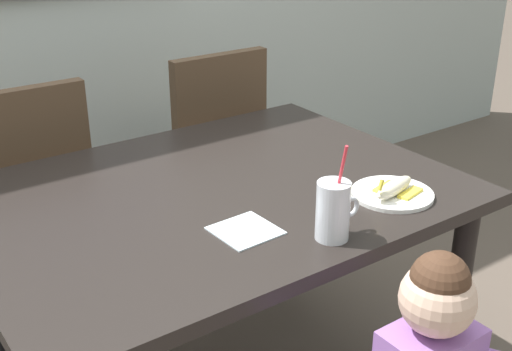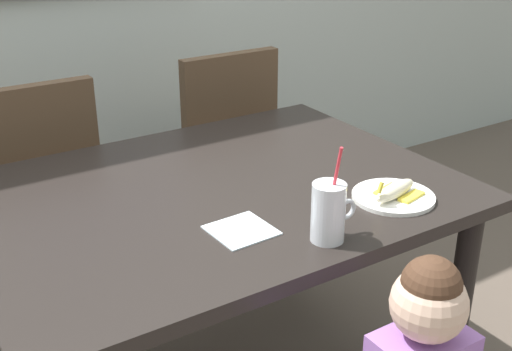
{
  "view_description": "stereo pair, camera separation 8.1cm",
  "coord_description": "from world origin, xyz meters",
  "px_view_note": "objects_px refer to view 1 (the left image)",
  "views": [
    {
      "loc": [
        -0.88,
        -1.45,
        1.54
      ],
      "look_at": [
        0.08,
        -0.1,
        0.81
      ],
      "focal_mm": 45.68,
      "sensor_mm": 36.0,
      "label": 1
    },
    {
      "loc": [
        -0.81,
        -1.5,
        1.54
      ],
      "look_at": [
        0.08,
        -0.1,
        0.81
      ],
      "focal_mm": 45.68,
      "sensor_mm": 36.0,
      "label": 2
    }
  ],
  "objects_px": {
    "peeled_banana": "(395,188)",
    "paper_napkin": "(245,231)",
    "dining_table": "(215,218)",
    "snack_plate": "(392,194)",
    "dining_chair_left": "(26,195)",
    "milk_cup": "(333,214)",
    "dining_chair_right": "(207,147)"
  },
  "relations": [
    {
      "from": "dining_chair_right",
      "to": "paper_napkin",
      "type": "distance_m",
      "value": 1.16
    },
    {
      "from": "dining_chair_left",
      "to": "paper_napkin",
      "type": "height_order",
      "value": "dining_chair_left"
    },
    {
      "from": "dining_table",
      "to": "peeled_banana",
      "type": "bearing_deg",
      "value": -41.94
    },
    {
      "from": "dining_table",
      "to": "snack_plate",
      "type": "distance_m",
      "value": 0.52
    },
    {
      "from": "dining_table",
      "to": "dining_chair_left",
      "type": "relative_size",
      "value": 1.43
    },
    {
      "from": "snack_plate",
      "to": "paper_napkin",
      "type": "xyz_separation_m",
      "value": [
        -0.45,
        0.07,
        -0.0
      ]
    },
    {
      "from": "snack_plate",
      "to": "peeled_banana",
      "type": "height_order",
      "value": "peeled_banana"
    },
    {
      "from": "peeled_banana",
      "to": "paper_napkin",
      "type": "bearing_deg",
      "value": 169.74
    },
    {
      "from": "paper_napkin",
      "to": "dining_chair_left",
      "type": "bearing_deg",
      "value": 105.19
    },
    {
      "from": "dining_chair_right",
      "to": "paper_napkin",
      "type": "bearing_deg",
      "value": 63.77
    },
    {
      "from": "dining_table",
      "to": "dining_chair_right",
      "type": "bearing_deg",
      "value": 60.25
    },
    {
      "from": "dining_table",
      "to": "paper_napkin",
      "type": "xyz_separation_m",
      "value": [
        -0.07,
        -0.26,
        0.1
      ]
    },
    {
      "from": "dining_chair_left",
      "to": "milk_cup",
      "type": "bearing_deg",
      "value": 110.39
    },
    {
      "from": "milk_cup",
      "to": "paper_napkin",
      "type": "bearing_deg",
      "value": 135.84
    },
    {
      "from": "dining_chair_left",
      "to": "milk_cup",
      "type": "height_order",
      "value": "milk_cup"
    },
    {
      "from": "dining_table",
      "to": "milk_cup",
      "type": "distance_m",
      "value": 0.45
    },
    {
      "from": "dining_chair_left",
      "to": "snack_plate",
      "type": "distance_m",
      "value": 1.3
    },
    {
      "from": "dining_table",
      "to": "paper_napkin",
      "type": "height_order",
      "value": "paper_napkin"
    },
    {
      "from": "dining_chair_left",
      "to": "paper_napkin",
      "type": "xyz_separation_m",
      "value": [
        0.27,
        -0.99,
        0.21
      ]
    },
    {
      "from": "dining_chair_right",
      "to": "peeled_banana",
      "type": "distance_m",
      "value": 1.13
    },
    {
      "from": "dining_chair_left",
      "to": "peeled_banana",
      "type": "xyz_separation_m",
      "value": [
        0.72,
        -1.08,
        0.24
      ]
    },
    {
      "from": "dining_table",
      "to": "snack_plate",
      "type": "xyz_separation_m",
      "value": [
        0.39,
        -0.33,
        0.1
      ]
    },
    {
      "from": "dining_chair_right",
      "to": "milk_cup",
      "type": "xyz_separation_m",
      "value": [
        -0.35,
        -1.17,
        0.28
      ]
    },
    {
      "from": "milk_cup",
      "to": "peeled_banana",
      "type": "bearing_deg",
      "value": 13.58
    },
    {
      "from": "milk_cup",
      "to": "snack_plate",
      "type": "distance_m",
      "value": 0.32
    },
    {
      "from": "snack_plate",
      "to": "dining_chair_right",
      "type": "bearing_deg",
      "value": 87.39
    },
    {
      "from": "dining_chair_left",
      "to": "dining_table",
      "type": "bearing_deg",
      "value": 114.71
    },
    {
      "from": "dining_chair_left",
      "to": "peeled_banana",
      "type": "bearing_deg",
      "value": 123.71
    },
    {
      "from": "dining_chair_left",
      "to": "paper_napkin",
      "type": "relative_size",
      "value": 6.4
    },
    {
      "from": "paper_napkin",
      "to": "snack_plate",
      "type": "bearing_deg",
      "value": -8.54
    },
    {
      "from": "dining_table",
      "to": "milk_cup",
      "type": "bearing_deg",
      "value": -77.93
    },
    {
      "from": "dining_chair_left",
      "to": "paper_napkin",
      "type": "distance_m",
      "value": 1.05
    }
  ]
}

